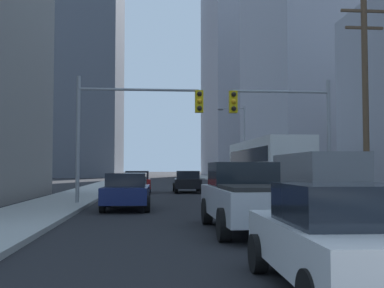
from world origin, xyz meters
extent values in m
cube|color=#9E9E99|center=(-6.95, 50.00, 0.07)|extent=(3.16, 160.00, 0.15)
cube|color=#9E9E99|center=(6.95, 50.00, 0.07)|extent=(3.16, 160.00, 0.15)
cube|color=silver|center=(4.47, 26.48, 1.95)|extent=(2.62, 11.53, 2.90)
cube|color=black|center=(3.21, 26.48, 2.47)|extent=(0.13, 10.58, 0.80)
cube|color=red|center=(3.21, 26.48, 1.37)|extent=(0.13, 10.58, 0.28)
cylinder|color=black|center=(3.29, 30.51, 0.50)|extent=(0.32, 1.00, 1.00)
cylinder|color=black|center=(5.64, 30.51, 0.50)|extent=(0.32, 1.00, 1.00)
cylinder|color=black|center=(3.29, 23.26, 0.50)|extent=(0.32, 1.00, 1.00)
cylinder|color=black|center=(5.64, 23.26, 0.50)|extent=(0.32, 1.00, 1.00)
cube|color=#B7BABF|center=(0.10, 10.68, 0.80)|extent=(2.07, 5.43, 0.80)
cube|color=black|center=(0.10, 11.65, 1.55)|extent=(1.82, 1.82, 0.70)
cube|color=black|center=(0.10, 9.33, 1.25)|extent=(1.79, 2.40, 0.10)
cylinder|color=black|center=(-0.86, 12.41, 0.40)|extent=(0.28, 0.80, 0.80)
cylinder|color=black|center=(1.06, 12.41, 0.40)|extent=(0.28, 0.80, 0.80)
cylinder|color=black|center=(-0.86, 8.95, 0.40)|extent=(0.28, 0.80, 0.80)
cylinder|color=black|center=(1.06, 8.95, 0.40)|extent=(0.28, 0.80, 0.80)
cube|color=slate|center=(3.54, 14.94, 1.31)|extent=(2.11, 5.24, 1.90)
cube|color=black|center=(3.54, 17.54, 1.73)|extent=(1.76, 0.06, 0.60)
cylinder|color=black|center=(2.58, 16.60, 0.36)|extent=(0.24, 0.72, 0.72)
cylinder|color=black|center=(4.50, 16.60, 0.36)|extent=(0.24, 0.72, 0.72)
cylinder|color=black|center=(2.58, 13.27, 0.36)|extent=(0.24, 0.72, 0.72)
cylinder|color=black|center=(4.50, 13.27, 0.36)|extent=(0.24, 0.72, 0.72)
cube|color=white|center=(0.07, 4.33, 0.65)|extent=(1.90, 4.24, 0.65)
cube|color=black|center=(0.07, 4.18, 1.25)|extent=(1.63, 1.94, 0.55)
cylinder|color=black|center=(-0.79, 5.68, 0.32)|extent=(0.22, 0.64, 0.64)
cylinder|color=black|center=(0.93, 5.68, 0.32)|extent=(0.22, 0.64, 0.64)
cube|color=#141E4C|center=(-3.59, 17.75, 0.65)|extent=(1.89, 4.24, 0.65)
cube|color=black|center=(-3.59, 17.60, 1.25)|extent=(1.63, 1.94, 0.55)
cylinder|color=black|center=(-4.46, 19.09, 0.32)|extent=(0.22, 0.64, 0.64)
cylinder|color=black|center=(-2.73, 19.09, 0.32)|extent=(0.22, 0.64, 0.64)
cylinder|color=black|center=(-4.46, 16.41, 0.32)|extent=(0.22, 0.64, 0.64)
cylinder|color=black|center=(-2.73, 16.41, 0.32)|extent=(0.22, 0.64, 0.64)
cube|color=maroon|center=(-3.60, 31.30, 0.65)|extent=(1.93, 4.25, 0.65)
cube|color=black|center=(-3.60, 31.15, 1.25)|extent=(1.64, 1.95, 0.55)
cylinder|color=black|center=(-4.47, 32.64, 0.32)|extent=(0.22, 0.64, 0.64)
cylinder|color=black|center=(-2.74, 32.64, 0.32)|extent=(0.22, 0.64, 0.64)
cylinder|color=black|center=(-4.47, 29.95, 0.32)|extent=(0.22, 0.64, 0.64)
cylinder|color=black|center=(-2.74, 29.95, 0.32)|extent=(0.22, 0.64, 0.64)
cube|color=black|center=(-0.05, 31.14, 0.65)|extent=(1.97, 4.27, 0.65)
cube|color=black|center=(-0.05, 30.99, 1.25)|extent=(1.66, 1.96, 0.55)
cylinder|color=black|center=(-0.91, 32.49, 0.32)|extent=(0.22, 0.64, 0.64)
cylinder|color=black|center=(0.82, 32.49, 0.32)|extent=(0.22, 0.64, 0.64)
cylinder|color=black|center=(-0.91, 29.80, 0.32)|extent=(0.22, 0.64, 0.64)
cylinder|color=black|center=(0.82, 29.80, 0.32)|extent=(0.22, 0.64, 0.64)
cylinder|color=gray|center=(-5.97, 19.93, 3.00)|extent=(0.18, 0.18, 6.00)
cylinder|color=gray|center=(-3.15, 19.93, 5.40)|extent=(5.63, 0.12, 0.12)
cube|color=gold|center=(-0.34, 19.93, 4.88)|extent=(0.38, 0.30, 1.05)
sphere|color=black|center=(-0.34, 19.76, 5.21)|extent=(0.24, 0.24, 0.24)
sphere|color=#F9A514|center=(-0.34, 19.76, 4.88)|extent=(0.24, 0.24, 0.24)
sphere|color=black|center=(-0.34, 19.76, 4.54)|extent=(0.24, 0.24, 0.24)
cylinder|color=gray|center=(5.97, 19.93, 3.00)|extent=(0.18, 0.18, 6.00)
cylinder|color=gray|center=(3.63, 19.93, 5.40)|extent=(4.67, 0.12, 0.12)
cube|color=gold|center=(1.29, 19.93, 4.88)|extent=(0.38, 0.30, 1.05)
sphere|color=black|center=(1.29, 19.76, 5.21)|extent=(0.24, 0.24, 0.24)
sphere|color=#F9A514|center=(1.29, 19.76, 4.88)|extent=(0.24, 0.24, 0.24)
sphere|color=black|center=(1.29, 19.76, 4.54)|extent=(0.24, 0.24, 0.24)
cylinder|color=brown|center=(7.26, 18.72, 4.82)|extent=(0.28, 0.28, 9.65)
cube|color=brown|center=(7.26, 18.72, 9.05)|extent=(2.20, 0.12, 0.12)
cube|color=brown|center=(7.26, 18.72, 8.25)|extent=(1.80, 0.12, 0.12)
cylinder|color=gray|center=(6.07, 41.29, 3.75)|extent=(0.16, 0.16, 7.50)
cylinder|color=gray|center=(4.94, 41.29, 7.30)|extent=(2.25, 0.10, 0.10)
ellipsoid|color=#4C4C51|center=(3.82, 41.29, 7.20)|extent=(0.56, 0.32, 0.20)
cube|color=#4C515B|center=(-18.01, 92.14, 23.44)|extent=(18.10, 26.25, 46.88)
cube|color=#93939E|center=(18.62, 51.93, 15.70)|extent=(17.39, 23.73, 31.41)
cube|color=#93939E|center=(20.27, 93.39, 29.85)|extent=(22.74, 28.98, 59.69)
camera|label=1|loc=(-2.55, -2.07, 1.74)|focal=43.98mm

